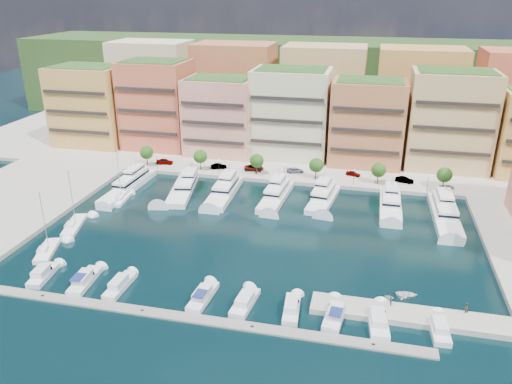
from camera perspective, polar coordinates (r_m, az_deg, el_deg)
ground at (r=104.42m, az=0.22°, el=-4.99°), size 400.00×400.00×0.00m
north_quay at (r=161.12m, az=5.17°, el=4.94°), size 220.00×64.00×2.00m
hillside at (r=207.11m, az=7.12°, el=8.79°), size 240.00×40.00×58.00m
south_pontoon at (r=80.69m, az=-6.86°, el=-14.30°), size 72.00×2.20×0.35m
finger_pier at (r=84.07m, az=17.53°, el=-13.64°), size 32.00×5.00×2.00m
apartment_0 at (r=168.61m, az=-18.41°, el=9.36°), size 22.00×16.50×24.80m
apartment_1 at (r=159.99m, az=-11.21°, el=9.79°), size 20.00×16.50×26.80m
apartment_2 at (r=151.31m, az=-4.08°, el=8.66°), size 20.00×15.50×22.80m
apartment_3 at (r=148.19m, az=4.02°, el=8.97°), size 22.00×16.50×25.80m
apartment_4 at (r=144.74m, az=12.57°, el=7.76°), size 20.00×15.50×23.80m
apartment_5 at (r=147.88m, az=21.24°, el=7.68°), size 22.00×16.50×26.80m
backblock_0 at (r=183.80m, az=-11.67°, el=11.89°), size 26.00×18.00×30.00m
backblock_1 at (r=173.61m, az=-2.41°, el=11.72°), size 26.00×18.00×30.00m
backblock_2 at (r=168.23m, az=7.68°, el=11.20°), size 26.00×18.00×30.00m
backblock_3 at (r=168.11m, az=18.06°, el=10.31°), size 26.00×18.00×30.00m
tree_0 at (r=144.59m, az=-12.40°, el=4.42°), size 3.80×3.80×5.65m
tree_1 at (r=138.63m, az=-6.38°, el=4.04°), size 3.80×3.80×5.65m
tree_2 at (r=134.33m, az=0.09°, el=3.58°), size 3.80×3.80×5.65m
tree_3 at (r=131.85m, az=6.89°, el=3.05°), size 3.80×3.80×5.65m
tree_4 at (r=131.28m, az=13.84°, el=2.46°), size 3.80×3.80×5.65m
tree_5 at (r=132.65m, az=20.74°, el=1.83°), size 3.80×3.80×5.65m
lamppost_0 at (r=141.25m, az=-11.28°, el=3.70°), size 0.30×0.30×4.20m
lamppost_1 at (r=135.04m, az=-4.28°, el=3.21°), size 0.30×0.30×4.20m
lamppost_2 at (r=131.02m, az=3.28°, el=2.63°), size 0.30×0.30×4.20m
lamppost_3 at (r=129.40m, az=11.15°, el=1.97°), size 0.30×0.30×4.20m
lamppost_4 at (r=130.28m, az=19.06°, el=1.27°), size 0.30×0.30×4.20m
yacht_0 at (r=131.84m, az=-14.25°, el=0.86°), size 5.02×24.08×7.30m
yacht_1 at (r=127.33m, az=-8.26°, el=0.51°), size 8.69×21.51×7.30m
yacht_2 at (r=124.37m, az=-3.61°, el=0.22°), size 5.52×20.22×7.30m
yacht_3 at (r=121.82m, az=2.33°, el=-0.24°), size 5.95×19.57×7.30m
yacht_4 at (r=121.21m, az=7.71°, el=-0.61°), size 6.96×17.89×7.30m
yacht_5 at (r=120.68m, az=15.12°, el=-1.26°), size 4.87×18.23×7.30m
yacht_6 at (r=119.72m, az=20.75°, el=-2.18°), size 5.60×23.48×7.30m
cruiser_0 at (r=97.64m, az=-23.16°, el=-8.71°), size 3.58×7.92×2.55m
cruiser_1 at (r=93.27m, az=-19.00°, el=-9.56°), size 3.47×9.09×2.66m
cruiser_2 at (r=90.17m, az=-15.29°, el=-10.27°), size 2.55×8.41×2.55m
cruiser_4 at (r=84.69m, az=-6.12°, el=-11.82°), size 3.16×8.76×2.66m
cruiser_5 at (r=82.93m, az=-1.28°, el=-12.53°), size 3.51×8.29×2.55m
cruiser_6 at (r=81.68m, az=4.10°, el=-13.20°), size 2.98×7.98×2.55m
cruiser_7 at (r=81.14m, az=9.01°, el=-13.71°), size 3.53×8.59×2.66m
cruiser_8 at (r=81.21m, az=13.74°, el=-14.12°), size 3.70×9.04×2.55m
cruiser_9 at (r=82.14m, az=20.19°, el=-14.51°), size 2.99×7.48×2.55m
sailboat_0 at (r=106.00m, az=-22.77°, el=-6.27°), size 5.65×9.70×13.20m
sailboat_2 at (r=125.00m, az=-15.20°, el=-0.88°), size 3.46×8.07×13.20m
sailboat_1 at (r=114.68m, az=-20.08°, el=-3.67°), size 5.52×10.81×13.20m
tender_2 at (r=88.75m, az=16.85°, el=-11.17°), size 3.98×3.14×0.75m
tender_1 at (r=87.39m, az=14.99°, el=-11.50°), size 1.73×1.58×0.78m
car_0 at (r=145.33m, az=-10.38°, el=3.46°), size 5.02×2.57×1.64m
car_1 at (r=139.64m, az=-4.27°, el=2.95°), size 4.72×2.86×1.47m
car_2 at (r=138.02m, az=-0.24°, el=2.79°), size 5.75×3.30×1.51m
car_3 at (r=136.72m, az=4.47°, el=2.49°), size 5.08×3.19×1.37m
car_4 at (r=136.43m, az=11.04°, el=2.08°), size 4.21×2.75×1.33m
car_5 at (r=134.75m, az=16.59°, el=1.33°), size 4.90×2.41×1.54m
person_0 at (r=83.82m, az=15.17°, el=-11.95°), size 0.53×0.67×1.62m
person_1 at (r=85.86m, az=22.86°, el=-12.10°), size 1.10×1.04×1.78m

